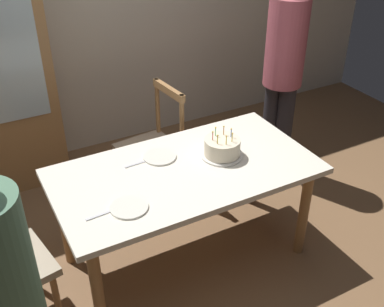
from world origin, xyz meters
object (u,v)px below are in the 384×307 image
(dining_table, at_px, (185,180))
(person_celebrant, at_px, (2,297))
(plate_near_celebrant, at_px, (129,207))
(person_guest, at_px, (284,66))
(plate_far_side, at_px, (160,157))
(chair_spindle_back, at_px, (152,148))
(birthday_cake, at_px, (222,148))

(dining_table, distance_m, person_celebrant, 1.39)
(plate_near_celebrant, relative_size, person_celebrant, 0.14)
(person_celebrant, distance_m, person_guest, 2.73)
(dining_table, relative_size, person_celebrant, 1.07)
(person_guest, bearing_deg, person_celebrant, -152.19)
(person_celebrant, relative_size, person_guest, 0.90)
(plate_far_side, bearing_deg, dining_table, -67.21)
(plate_near_celebrant, bearing_deg, dining_table, 23.40)
(chair_spindle_back, bearing_deg, plate_far_side, -108.30)
(person_celebrant, bearing_deg, plate_far_side, 38.00)
(plate_far_side, bearing_deg, plate_near_celebrant, -133.39)
(person_guest, bearing_deg, chair_spindle_back, 171.66)
(chair_spindle_back, xyz_separation_m, person_guest, (1.11, -0.16, 0.54))
(birthday_cake, distance_m, plate_far_side, 0.42)
(birthday_cake, distance_m, chair_spindle_back, 0.84)
(chair_spindle_back, bearing_deg, plate_near_celebrant, -120.32)
(plate_far_side, height_order, person_guest, person_guest)
(dining_table, bearing_deg, plate_far_side, 112.79)
(plate_near_celebrant, relative_size, person_guest, 0.13)
(dining_table, height_order, person_celebrant, person_celebrant)
(dining_table, distance_m, plate_far_side, 0.24)
(person_celebrant, xyz_separation_m, person_guest, (2.42, 1.27, 0.11))
(dining_table, height_order, birthday_cake, birthday_cake)
(plate_far_side, height_order, person_celebrant, person_celebrant)
(birthday_cake, relative_size, plate_far_side, 1.27)
(birthday_cake, bearing_deg, dining_table, -175.71)
(plate_far_side, relative_size, chair_spindle_back, 0.23)
(chair_spindle_back, xyz_separation_m, person_celebrant, (-1.30, -1.44, 0.43))
(dining_table, xyz_separation_m, plate_near_celebrant, (-0.46, -0.20, 0.10))
(birthday_cake, bearing_deg, person_celebrant, -155.02)
(plate_far_side, relative_size, person_guest, 0.13)
(plate_far_side, height_order, chair_spindle_back, chair_spindle_back)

